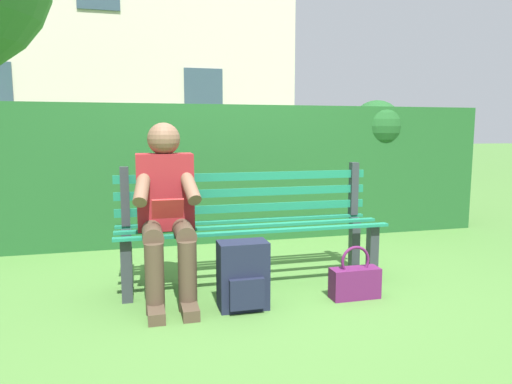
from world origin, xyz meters
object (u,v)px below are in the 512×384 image
(park_bench, at_px, (250,222))
(backpack, at_px, (243,276))
(handbag, at_px, (355,281))
(person_seated, at_px, (166,206))

(park_bench, bearing_deg, backpack, 71.48)
(handbag, bearing_deg, park_bench, -42.17)
(backpack, relative_size, handbag, 1.20)
(backpack, bearing_deg, handbag, 178.98)
(park_bench, xyz_separation_m, person_seated, (0.62, 0.18, 0.17))
(handbag, bearing_deg, person_seated, -16.59)
(park_bench, height_order, backpack, park_bench)
(backpack, distance_m, handbag, 0.77)
(park_bench, xyz_separation_m, handbag, (-0.59, 0.54, -0.33))
(person_seated, height_order, handbag, person_seated)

